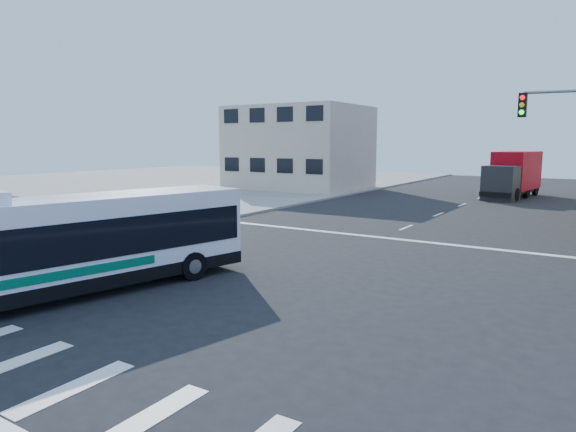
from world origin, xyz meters
The scene contains 5 objects.
ground centered at (0.00, 0.00, 0.00)m, with size 120.00×120.00×0.00m, color black.
sidewalk_nw centered at (-35.00, 35.00, 0.07)m, with size 50.00×50.00×0.15m, color gray.
building_west centered at (-17.02, 29.98, 4.01)m, with size 12.06×10.06×8.00m.
transit_bus centered at (-4.25, -4.30, 1.60)m, with size 4.83×11.30×3.27m.
box_truck centered at (2.16, 32.61, 1.84)m, with size 3.48×8.67×3.79m.
Camera 1 is at (9.23, -13.47, 4.55)m, focal length 32.00 mm.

